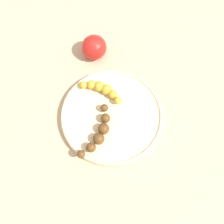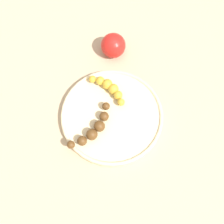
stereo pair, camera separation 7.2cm
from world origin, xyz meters
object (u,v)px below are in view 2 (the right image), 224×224
at_px(banana_overripe, 94,129).
at_px(banana_spotted, 109,88).
at_px(fruit_bowl, 112,116).
at_px(apple_red, 113,46).

height_order(banana_overripe, banana_spotted, banana_overripe).
height_order(fruit_bowl, banana_spotted, banana_spotted).
bearing_deg(fruit_bowl, banana_spotted, -163.37).
height_order(banana_spotted, apple_red, apple_red).
xyz_separation_m(fruit_bowl, banana_overripe, (0.05, -0.04, 0.02)).
distance_m(fruit_bowl, banana_spotted, 0.08).
bearing_deg(fruit_bowl, apple_red, -170.14).
relative_size(fruit_bowl, apple_red, 3.80).
distance_m(fruit_bowl, banana_overripe, 0.07).
bearing_deg(apple_red, banana_spotted, 6.18).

